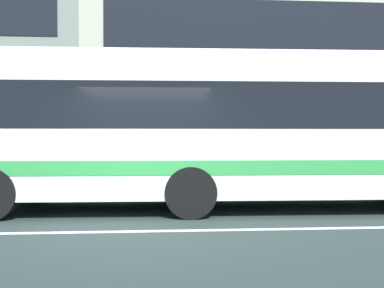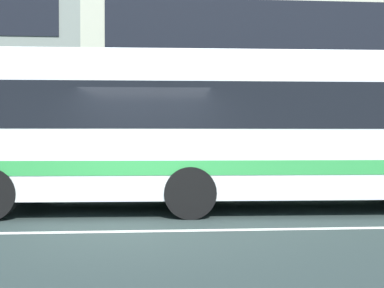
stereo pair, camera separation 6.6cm
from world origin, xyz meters
name	(u,v)px [view 2 (the right image)]	position (x,y,z in m)	size (l,w,h in m)	color
ground_plane	(143,231)	(0.00, 0.00, 0.00)	(160.00, 160.00, 0.00)	#2C3836
lane_centre_line	(143,231)	(0.00, 0.00, 0.00)	(60.00, 0.16, 0.01)	silver
hedge_row_far	(269,170)	(3.54, 5.82, 0.58)	(12.80, 1.10, 1.16)	#285B2C
apartment_block_right	(330,67)	(9.09, 15.50, 5.22)	(23.82, 9.95, 10.44)	#B8BAA0
transit_bus	(218,126)	(1.55, 2.26, 1.81)	(10.90, 2.83, 3.28)	silver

